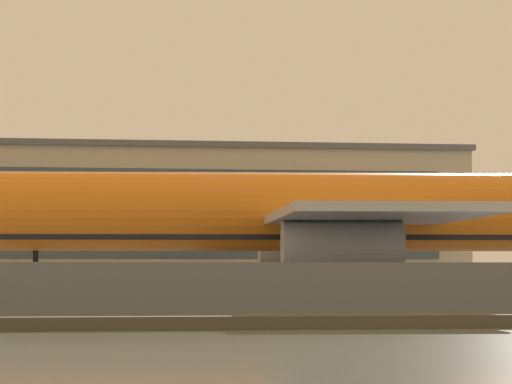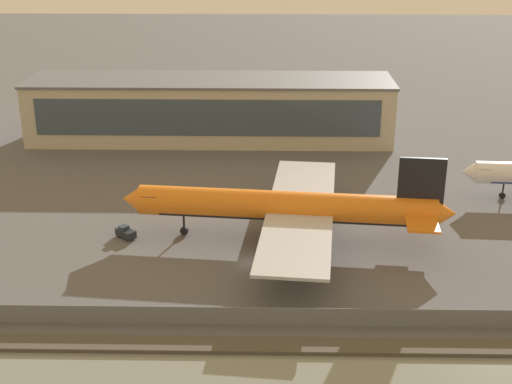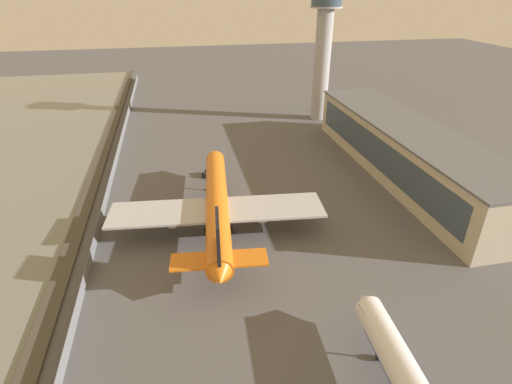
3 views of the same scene
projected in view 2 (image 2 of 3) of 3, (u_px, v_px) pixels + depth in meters
The scene contains 6 objects.
ground_plane at pixel (252, 263), 98.98m from camera, with size 500.00×500.00×0.00m, color #565659.
shoreline_seawall at pixel (247, 346), 79.85m from camera, with size 320.00×3.00×0.50m.
perimeter_fence at pixel (248, 317), 83.67m from camera, with size 280.00×0.10×2.47m.
cargo_jet_orange at pixel (290, 207), 103.92m from camera, with size 49.00×42.52×13.71m.
baggage_tug at pixel (126, 233), 106.32m from camera, with size 3.45×3.32×1.80m.
terminal_building at pixel (210, 109), 149.92m from camera, with size 75.94×16.56×12.98m.
Camera 2 is at (2.34, -88.23, 45.88)m, focal length 50.00 mm.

